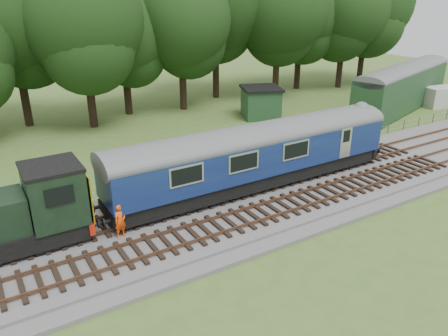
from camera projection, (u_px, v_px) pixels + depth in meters
ground at (203, 220)px, 23.04m from camera, size 120.00×120.00×0.00m
ballast at (203, 217)px, 22.97m from camera, size 70.00×7.00×0.35m
track_north at (190, 202)px, 23.98m from camera, size 67.20×2.40×0.21m
track_south at (218, 226)px, 21.62m from camera, size 67.20×2.40×0.21m
fence at (167, 189)px, 26.59m from camera, size 64.00×0.12×1.00m
tree_line at (88, 120)px, 40.38m from camera, size 70.00×8.00×18.00m
dmu_railcar at (256, 151)px, 25.25m from camera, size 18.05×2.86×3.88m
worker at (120, 221)px, 20.48m from camera, size 0.73×0.60×1.72m
parked_coach at (403, 85)px, 43.11m from camera, size 17.27×8.00×4.39m
shed at (261, 102)px, 40.82m from camera, size 4.55×4.55×2.87m
caravan at (443, 96)px, 44.92m from camera, size 4.39×2.73×2.00m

